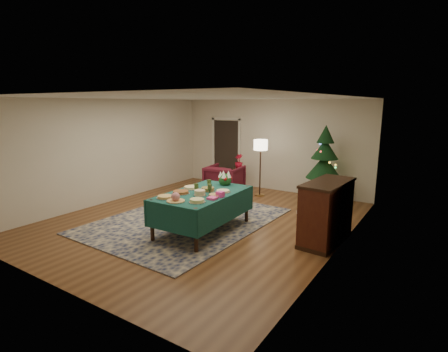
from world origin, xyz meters
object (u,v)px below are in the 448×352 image
Objects in this scene: armchair at (225,179)px; piano at (326,213)px; side_table at (239,179)px; potted_plant at (239,164)px; christmas_tree at (324,168)px; floor_lamp at (261,148)px; buffet_table at (203,200)px; gift_box at (220,194)px.

piano is at bearing 144.43° from armchair.
armchair reaches higher than side_table.
christmas_tree is at bearing -0.48° from potted_plant.
floor_lamp reaches higher than side_table.
buffet_table is 3.26m from floor_lamp.
armchair is 0.60× the size of floor_lamp.
floor_lamp is at bearing 104.17° from gift_box.
floor_lamp reaches higher than gift_box.
side_table is (-0.88, 0.30, -1.03)m from floor_lamp.
buffet_table is at bearing -111.92° from christmas_tree.
gift_box reaches higher than buffet_table.
armchair is at bearing 121.44° from gift_box.
christmas_tree is at bearing 75.85° from gift_box.
potted_plant is (-1.70, 3.56, -0.09)m from gift_box.
piano reaches higher than buffet_table.
christmas_tree reaches higher than buffet_table.
christmas_tree is at bearing 9.11° from floor_lamp.
side_table is 0.46m from potted_plant.
gift_box is at bearing -153.32° from piano.
christmas_tree is 2.81m from piano.
piano is (3.48, -2.67, -0.20)m from potted_plant.
gift_box is at bearing -64.48° from potted_plant.
armchair is 0.69× the size of piano.
floor_lamp is at bearing -154.30° from armchair.
christmas_tree is (1.72, 0.28, -0.44)m from floor_lamp.
gift_box is 3.20m from armchair.
floor_lamp is 3.61m from piano.
armchair is 2.72m from christmas_tree.
floor_lamp is at bearing -170.89° from christmas_tree.
christmas_tree is (0.89, 3.54, 0.05)m from gift_box.
gift_box reaches higher than potted_plant.
armchair reaches higher than buffet_table.
potted_plant is 4.39m from piano.
buffet_table is 3.24× the size of side_table.
buffet_table is 2.87m from armchair.
armchair is 1.33m from floor_lamp.
floor_lamp is 1.09m from potted_plant.
armchair is 3.89m from piano.
potted_plant is at bearing 109.21° from buffet_table.
potted_plant is (-0.04, 0.85, 0.30)m from armchair.
potted_plant is (0.00, 0.00, 0.46)m from side_table.
side_table is (-1.21, 3.47, -0.33)m from buffet_table.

